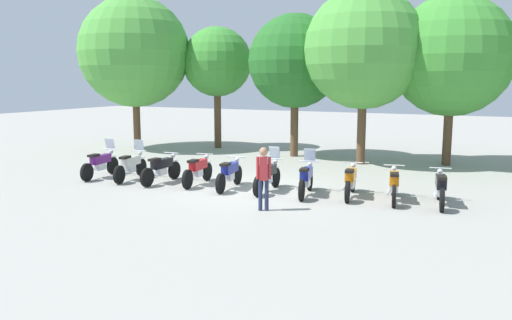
{
  "coord_description": "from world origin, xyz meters",
  "views": [
    {
      "loc": [
        7.39,
        -14.74,
        3.54
      ],
      "look_at": [
        0.0,
        0.5,
        0.9
      ],
      "focal_mm": 36.47,
      "sensor_mm": 36.0,
      "label": 1
    }
  ],
  "objects_px": {
    "person_0": "(264,174)",
    "tree_1": "(217,62)",
    "motorcycle_7": "(350,180)",
    "tree_3": "(364,49)",
    "motorcycle_0": "(101,163)",
    "motorcycle_5": "(268,175)",
    "motorcycle_3": "(198,170)",
    "motorcycle_4": "(230,173)",
    "tree_4": "(452,56)",
    "tree_0": "(134,52)",
    "tree_2": "(295,61)",
    "motorcycle_6": "(306,178)",
    "motorcycle_8": "(394,184)",
    "motorcycle_1": "(131,165)",
    "motorcycle_2": "(162,168)",
    "motorcycle_9": "(441,188)"
  },
  "relations": [
    {
      "from": "motorcycle_3",
      "to": "tree_3",
      "type": "distance_m",
      "value": 8.81
    },
    {
      "from": "motorcycle_7",
      "to": "motorcycle_2",
      "type": "bearing_deg",
      "value": 86.69
    },
    {
      "from": "motorcycle_4",
      "to": "tree_1",
      "type": "distance_m",
      "value": 11.03
    },
    {
      "from": "person_0",
      "to": "tree_0",
      "type": "relative_size",
      "value": 0.23
    },
    {
      "from": "motorcycle_1",
      "to": "motorcycle_7",
      "type": "relative_size",
      "value": 1.0
    },
    {
      "from": "motorcycle_0",
      "to": "person_0",
      "type": "distance_m",
      "value": 7.63
    },
    {
      "from": "tree_0",
      "to": "tree_2",
      "type": "relative_size",
      "value": 1.18
    },
    {
      "from": "motorcycle_8",
      "to": "motorcycle_9",
      "type": "distance_m",
      "value": 1.3
    },
    {
      "from": "motorcycle_4",
      "to": "motorcycle_7",
      "type": "relative_size",
      "value": 1.0
    },
    {
      "from": "motorcycle_0",
      "to": "tree_1",
      "type": "bearing_deg",
      "value": -5.13
    },
    {
      "from": "tree_0",
      "to": "person_0",
      "type": "bearing_deg",
      "value": -37.86
    },
    {
      "from": "tree_4",
      "to": "motorcycle_0",
      "type": "bearing_deg",
      "value": -142.71
    },
    {
      "from": "tree_2",
      "to": "motorcycle_8",
      "type": "bearing_deg",
      "value": -49.94
    },
    {
      "from": "motorcycle_8",
      "to": "motorcycle_5",
      "type": "bearing_deg",
      "value": 84.12
    },
    {
      "from": "tree_0",
      "to": "motorcycle_1",
      "type": "bearing_deg",
      "value": -52.87
    },
    {
      "from": "motorcycle_2",
      "to": "motorcycle_3",
      "type": "bearing_deg",
      "value": -76.5
    },
    {
      "from": "motorcycle_8",
      "to": "tree_0",
      "type": "xyz_separation_m",
      "value": [
        -14.22,
        6.06,
        4.38
      ]
    },
    {
      "from": "motorcycle_6",
      "to": "tree_4",
      "type": "bearing_deg",
      "value": -33.58
    },
    {
      "from": "person_0",
      "to": "tree_4",
      "type": "xyz_separation_m",
      "value": [
        3.63,
        10.21,
        3.44
      ]
    },
    {
      "from": "tree_2",
      "to": "motorcycle_0",
      "type": "bearing_deg",
      "value": -118.86
    },
    {
      "from": "motorcycle_7",
      "to": "motorcycle_8",
      "type": "height_order",
      "value": "same"
    },
    {
      "from": "motorcycle_7",
      "to": "tree_3",
      "type": "bearing_deg",
      "value": 2.24
    },
    {
      "from": "motorcycle_3",
      "to": "motorcycle_5",
      "type": "height_order",
      "value": "motorcycle_5"
    },
    {
      "from": "motorcycle_0",
      "to": "motorcycle_8",
      "type": "xyz_separation_m",
      "value": [
        10.34,
        0.88,
        -0.01
      ]
    },
    {
      "from": "motorcycle_1",
      "to": "tree_4",
      "type": "distance_m",
      "value": 13.37
    },
    {
      "from": "motorcycle_7",
      "to": "person_0",
      "type": "distance_m",
      "value": 3.19
    },
    {
      "from": "tree_1",
      "to": "tree_2",
      "type": "distance_m",
      "value": 4.83
    },
    {
      "from": "motorcycle_8",
      "to": "tree_3",
      "type": "bearing_deg",
      "value": 10.79
    },
    {
      "from": "person_0",
      "to": "tree_1",
      "type": "height_order",
      "value": "tree_1"
    },
    {
      "from": "motorcycle_7",
      "to": "motorcycle_9",
      "type": "xyz_separation_m",
      "value": [
        2.59,
        0.08,
        0.0
      ]
    },
    {
      "from": "motorcycle_5",
      "to": "tree_1",
      "type": "relative_size",
      "value": 0.35
    },
    {
      "from": "motorcycle_1",
      "to": "tree_3",
      "type": "bearing_deg",
      "value": -52.39
    },
    {
      "from": "motorcycle_6",
      "to": "motorcycle_3",
      "type": "bearing_deg",
      "value": 79.9
    },
    {
      "from": "motorcycle_5",
      "to": "motorcycle_2",
      "type": "bearing_deg",
      "value": 91.26
    },
    {
      "from": "motorcycle_9",
      "to": "tree_3",
      "type": "xyz_separation_m",
      "value": [
        -3.91,
        6.19,
        4.25
      ]
    },
    {
      "from": "motorcycle_4",
      "to": "tree_4",
      "type": "distance_m",
      "value": 10.73
    },
    {
      "from": "motorcycle_8",
      "to": "tree_4",
      "type": "distance_m",
      "value": 8.52
    },
    {
      "from": "motorcycle_8",
      "to": "tree_3",
      "type": "relative_size",
      "value": 0.3
    },
    {
      "from": "tree_4",
      "to": "tree_1",
      "type": "bearing_deg",
      "value": 176.67
    },
    {
      "from": "motorcycle_6",
      "to": "motorcycle_4",
      "type": "bearing_deg",
      "value": 83.17
    },
    {
      "from": "motorcycle_4",
      "to": "tree_3",
      "type": "relative_size",
      "value": 0.3
    },
    {
      "from": "motorcycle_5",
      "to": "tree_0",
      "type": "relative_size",
      "value": 0.29
    },
    {
      "from": "motorcycle_0",
      "to": "motorcycle_7",
      "type": "distance_m",
      "value": 9.09
    },
    {
      "from": "tree_0",
      "to": "motorcycle_2",
      "type": "bearing_deg",
      "value": -46.43
    },
    {
      "from": "motorcycle_0",
      "to": "motorcycle_3",
      "type": "distance_m",
      "value": 3.91
    },
    {
      "from": "tree_0",
      "to": "tree_3",
      "type": "xyz_separation_m",
      "value": [
        11.61,
        0.19,
        -0.13
      ]
    },
    {
      "from": "motorcycle_4",
      "to": "tree_2",
      "type": "distance_m",
      "value": 8.59
    },
    {
      "from": "person_0",
      "to": "tree_1",
      "type": "distance_m",
      "value": 13.74
    },
    {
      "from": "person_0",
      "to": "tree_3",
      "type": "bearing_deg",
      "value": 153.71
    },
    {
      "from": "motorcycle_5",
      "to": "tree_3",
      "type": "xyz_separation_m",
      "value": [
        1.26,
        6.66,
        4.24
      ]
    }
  ]
}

